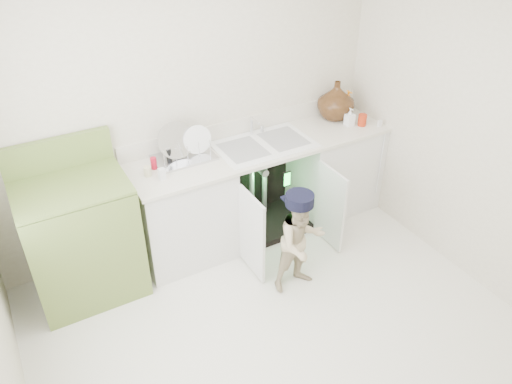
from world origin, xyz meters
TOP-DOWN VIEW (x-y plane):
  - ground at (0.00, 0.00)m, footprint 3.50×3.50m
  - room_shell at (0.00, 0.00)m, footprint 6.00×5.50m
  - counter_run at (0.59, 1.21)m, footprint 2.44×1.02m
  - avocado_stove at (-1.11, 1.18)m, footprint 0.81×0.65m
  - repair_worker at (0.41, 0.37)m, footprint 0.43×0.67m

SIDE VIEW (x-z plane):
  - ground at x=0.00m, z-range 0.00..0.00m
  - repair_worker at x=0.41m, z-range 0.01..0.91m
  - counter_run at x=0.59m, z-range -0.15..1.12m
  - avocado_stove at x=-1.11m, z-range -0.11..1.15m
  - room_shell at x=0.00m, z-range 0.62..1.88m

